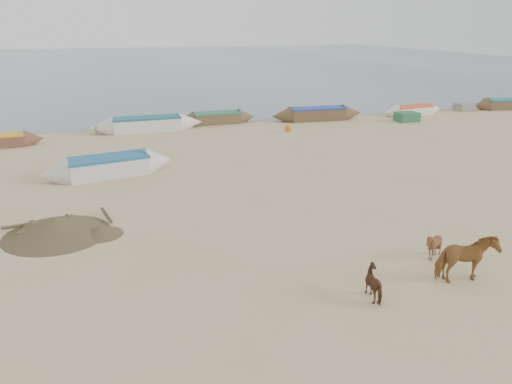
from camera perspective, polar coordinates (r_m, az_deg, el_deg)
The scene contains 9 objects.
ground at distance 14.56m, azimuth 4.76°, elevation -8.58°, with size 140.00×140.00×0.00m, color tan.
sea at distance 94.31m, azimuth -14.75°, elevation 14.09°, with size 160.00×160.00×0.00m, color slate.
cow_adult at distance 14.58m, azimuth 22.86°, elevation -7.10°, with size 0.73×1.60×1.35m, color #915F2F.
calf_front at distance 15.72m, azimuth 19.62°, elevation -5.78°, with size 0.70×0.79×0.87m, color brown.
calf_right at distance 13.21m, azimuth 13.68°, elevation -10.10°, with size 0.81×0.70×0.82m, color #512F1A.
near_canoe at distance 23.86m, azimuth -16.56°, elevation 2.85°, with size 6.06×1.48×0.90m, color silver, non-canonical shape.
debris_pile at distance 17.82m, azimuth -21.87°, elevation -3.73°, with size 3.49×3.49×0.53m, color brown.
waterline_canoes at distance 33.83m, azimuth -4.64°, elevation 8.04°, with size 59.40×4.93×0.95m.
beach_clutter at distance 33.70m, azimuth -0.03°, elevation 7.84°, with size 45.27×4.22×0.64m.
Camera 1 is at (-4.99, -11.95, 6.66)m, focal length 35.00 mm.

